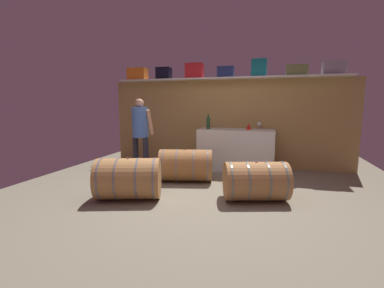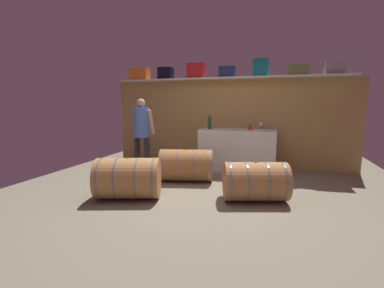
% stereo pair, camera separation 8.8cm
% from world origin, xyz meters
% --- Properties ---
extents(ground_plane, '(6.59, 7.96, 0.02)m').
position_xyz_m(ground_plane, '(0.00, 0.59, -0.01)').
color(ground_plane, gray).
extents(back_wall_panel, '(5.39, 0.10, 1.93)m').
position_xyz_m(back_wall_panel, '(0.00, 2.38, 0.96)').
color(back_wall_panel, '#AC8B4F').
rests_on(back_wall_panel, ground).
extents(high_shelf_board, '(4.96, 0.40, 0.03)m').
position_xyz_m(high_shelf_board, '(0.00, 2.23, 1.94)').
color(high_shelf_board, silver).
rests_on(high_shelf_board, back_wall_panel).
extents(toolcase_orange, '(0.45, 0.32, 0.27)m').
position_xyz_m(toolcase_orange, '(-2.10, 2.23, 2.09)').
color(toolcase_orange, orange).
rests_on(toolcase_orange, high_shelf_board).
extents(toolcase_black, '(0.33, 0.28, 0.27)m').
position_xyz_m(toolcase_black, '(-1.43, 2.23, 2.09)').
color(toolcase_black, black).
rests_on(toolcase_black, high_shelf_board).
extents(toolcase_red, '(0.40, 0.25, 0.33)m').
position_xyz_m(toolcase_red, '(-0.70, 2.23, 2.12)').
color(toolcase_red, red).
rests_on(toolcase_red, high_shelf_board).
extents(toolcase_navy, '(0.35, 0.27, 0.23)m').
position_xyz_m(toolcase_navy, '(-0.01, 2.23, 2.07)').
color(toolcase_navy, navy).
rests_on(toolcase_navy, high_shelf_board).
extents(toolcase_teal, '(0.31, 0.30, 0.35)m').
position_xyz_m(toolcase_teal, '(0.69, 2.23, 2.13)').
color(toolcase_teal, '#12717E').
rests_on(toolcase_teal, high_shelf_board).
extents(toolcase_olive, '(0.41, 0.28, 0.21)m').
position_xyz_m(toolcase_olive, '(1.42, 2.23, 2.06)').
color(toolcase_olive, olive).
rests_on(toolcase_olive, high_shelf_board).
extents(toolcase_grey, '(0.42, 0.22, 0.25)m').
position_xyz_m(toolcase_grey, '(2.10, 2.23, 2.08)').
color(toolcase_grey, '#968C9A').
rests_on(toolcase_grey, high_shelf_board).
extents(work_cabinet, '(1.57, 0.63, 0.87)m').
position_xyz_m(work_cabinet, '(0.28, 2.00, 0.43)').
color(work_cabinet, white).
rests_on(work_cabinet, ground).
extents(wine_bottle_green, '(0.08, 0.08, 0.32)m').
position_xyz_m(wine_bottle_green, '(-0.31, 1.92, 1.01)').
color(wine_bottle_green, '#284F2B').
rests_on(wine_bottle_green, work_cabinet).
extents(wine_glass, '(0.09, 0.09, 0.15)m').
position_xyz_m(wine_glass, '(0.73, 2.24, 0.97)').
color(wine_glass, white).
rests_on(wine_glass, work_cabinet).
extents(red_funnel, '(0.11, 0.11, 0.13)m').
position_xyz_m(red_funnel, '(0.53, 2.06, 0.93)').
color(red_funnel, red).
rests_on(red_funnel, work_cabinet).
extents(wine_barrel_near, '(1.06, 0.85, 0.62)m').
position_xyz_m(wine_barrel_near, '(-1.02, -0.23, 0.31)').
color(wine_barrel_near, '#B17D46').
rests_on(wine_barrel_near, ground).
extents(wine_barrel_far, '(1.02, 0.80, 0.58)m').
position_xyz_m(wine_barrel_far, '(0.78, 0.23, 0.29)').
color(wine_barrel_far, '#AB7643').
rests_on(wine_barrel_far, ground).
extents(wine_barrel_flank, '(1.05, 0.77, 0.59)m').
position_xyz_m(wine_barrel_flank, '(-0.49, 0.89, 0.29)').
color(wine_barrel_flank, '#A26B39').
rests_on(wine_barrel_flank, ground).
extents(winemaker_pouring, '(0.48, 0.40, 1.50)m').
position_xyz_m(winemaker_pouring, '(-1.56, 1.24, 0.92)').
color(winemaker_pouring, '#272A37').
rests_on(winemaker_pouring, ground).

